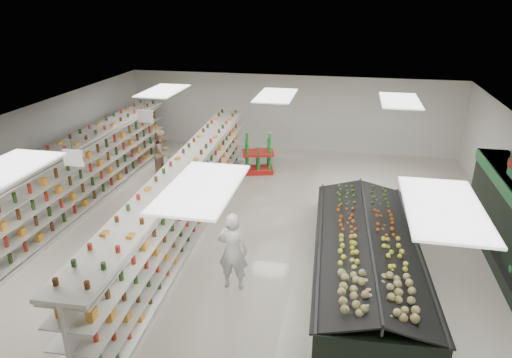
% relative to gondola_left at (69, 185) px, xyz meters
% --- Properties ---
extents(floor, '(16.00, 16.00, 0.00)m').
position_rel_gondola_left_xyz_m(floor, '(5.65, -0.24, -1.00)').
color(floor, beige).
rests_on(floor, ground).
extents(ceiling, '(14.00, 16.00, 0.02)m').
position_rel_gondola_left_xyz_m(ceiling, '(5.65, -0.24, 2.20)').
color(ceiling, white).
rests_on(ceiling, wall_back).
extents(wall_back, '(14.00, 0.02, 3.20)m').
position_rel_gondola_left_xyz_m(wall_back, '(5.65, 7.76, 0.60)').
color(wall_back, silver).
rests_on(wall_back, floor).
extents(wall_left, '(0.02, 16.00, 3.20)m').
position_rel_gondola_left_xyz_m(wall_left, '(-1.35, -0.24, 0.60)').
color(wall_left, silver).
rests_on(wall_left, floor).
extents(aisle_sign_near, '(0.52, 0.06, 0.75)m').
position_rel_gondola_left_xyz_m(aisle_sign_near, '(1.85, -2.24, 1.75)').
color(aisle_sign_near, white).
rests_on(aisle_sign_near, ceiling).
extents(aisle_sign_far, '(0.52, 0.06, 0.75)m').
position_rel_gondola_left_xyz_m(aisle_sign_far, '(1.85, 1.76, 1.75)').
color(aisle_sign_far, white).
rests_on(aisle_sign_far, ceiling).
extents(gondola_left, '(0.96, 12.56, 2.18)m').
position_rel_gondola_left_xyz_m(gondola_left, '(0.00, 0.00, 0.00)').
color(gondola_left, silver).
rests_on(gondola_left, floor).
extents(gondola_center, '(1.41, 12.13, 2.10)m').
position_rel_gondola_left_xyz_m(gondola_center, '(3.84, -0.36, -0.04)').
color(gondola_center, silver).
rests_on(gondola_center, floor).
extents(produce_island, '(2.83, 7.02, 1.03)m').
position_rel_gondola_left_xyz_m(produce_island, '(8.75, -1.21, -0.53)').
color(produce_island, black).
rests_on(produce_island, floor).
extents(soda_endcap, '(1.32, 1.07, 1.48)m').
position_rel_gondola_left_xyz_m(soda_endcap, '(4.86, 4.67, -0.28)').
color(soda_endcap, red).
rests_on(soda_endcap, floor).
extents(shopper_main, '(0.70, 0.46, 1.89)m').
position_rel_gondola_left_xyz_m(shopper_main, '(5.76, -2.63, -0.06)').
color(shopper_main, white).
rests_on(shopper_main, floor).
extents(shopper_background, '(0.59, 0.88, 1.71)m').
position_rel_gondola_left_xyz_m(shopper_background, '(1.45, 3.74, -0.14)').
color(shopper_background, tan).
rests_on(shopper_background, floor).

